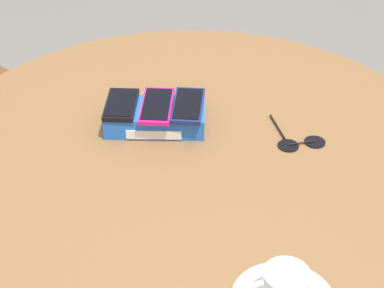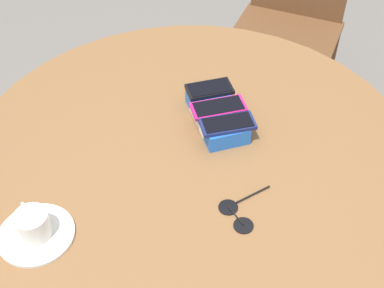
% 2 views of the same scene
% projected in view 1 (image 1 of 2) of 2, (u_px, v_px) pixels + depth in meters
% --- Properties ---
extents(round_table, '(1.16, 1.16, 0.73)m').
position_uv_depth(round_table, '(192.00, 186.00, 1.39)').
color(round_table, '#2D2D2D').
rests_on(round_table, ground_plane).
extents(phone_box, '(0.23, 0.15, 0.05)m').
position_uv_depth(phone_box, '(155.00, 117.00, 1.40)').
color(phone_box, blue).
rests_on(phone_box, round_table).
extents(phone_black, '(0.09, 0.13, 0.01)m').
position_uv_depth(phone_black, '(121.00, 104.00, 1.39)').
color(phone_black, black).
rests_on(phone_black, phone_box).
extents(phone_magenta, '(0.09, 0.15, 0.01)m').
position_uv_depth(phone_magenta, '(157.00, 106.00, 1.38)').
color(phone_magenta, '#D11975').
rests_on(phone_magenta, phone_box).
extents(phone_navy, '(0.08, 0.14, 0.01)m').
position_uv_depth(phone_navy, '(188.00, 105.00, 1.38)').
color(phone_navy, navy).
rests_on(phone_navy, phone_box).
extents(coffee_cup, '(0.10, 0.07, 0.06)m').
position_uv_depth(coffee_cup, '(284.00, 287.00, 0.98)').
color(coffee_cup, silver).
rests_on(coffee_cup, saucer).
extents(sunglasses, '(0.13, 0.13, 0.01)m').
position_uv_depth(sunglasses, '(299.00, 142.00, 1.36)').
color(sunglasses, black).
rests_on(sunglasses, round_table).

